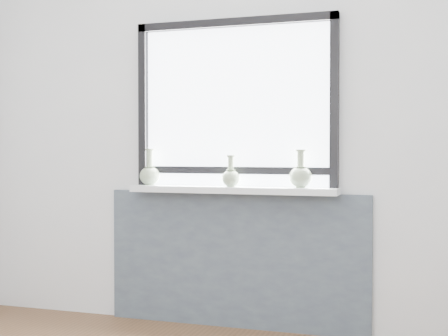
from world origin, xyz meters
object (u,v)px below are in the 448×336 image
(windowsill, at_px, (232,190))
(vase_a, at_px, (150,174))
(vase_b, at_px, (231,177))
(vase_c, at_px, (301,175))

(windowsill, height_order, vase_a, vase_a)
(vase_b, xyz_separation_m, vase_c, (0.43, 0.03, 0.01))
(vase_b, distance_m, vase_c, 0.43)
(vase_a, xyz_separation_m, vase_c, (0.99, 0.00, 0.00))
(vase_b, bearing_deg, windowsill, 92.08)
(vase_b, relative_size, vase_c, 0.85)
(vase_c, bearing_deg, windowsill, -179.11)
(vase_a, height_order, vase_c, vase_a)
(windowsill, xyz_separation_m, vase_a, (-0.56, 0.00, 0.09))
(vase_b, bearing_deg, vase_c, 4.45)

